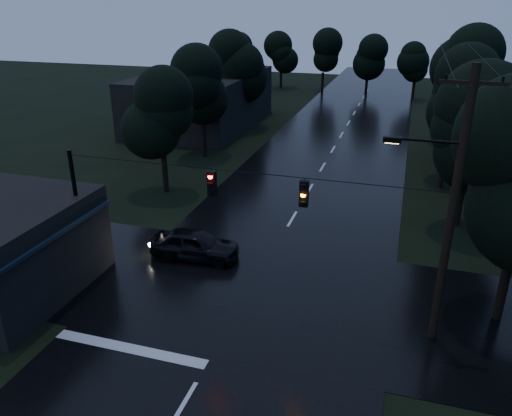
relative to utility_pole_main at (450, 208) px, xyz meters
The scene contains 14 objects.
main_road 21.06m from the utility_pole_main, 111.30° to the left, with size 12.00×120.00×0.02m, color black.
cross_street 9.14m from the utility_pole_main, behind, with size 60.00×9.00×0.02m, color black.
building_far_left 36.15m from the utility_pole_main, 126.44° to the left, with size 10.00×16.00×5.00m, color black.
utility_pole_main is the anchor object (origin of this frame).
utility_pole_far 17.08m from the utility_pole_main, 87.00° to the left, with size 2.00×0.30×7.50m.
anchor_pole_left 15.08m from the utility_pole_main, behind, with size 0.18×0.18×6.00m, color black.
span_signals 6.85m from the utility_pole_main, behind, with size 15.00×0.37×1.12m.
tree_left_a 19.76m from the utility_pole_main, 146.16° to the left, with size 3.92×3.92×8.26m.
tree_left_b 25.50m from the utility_pole_main, 131.84° to the left, with size 4.20×4.20×8.85m.
tree_left_c 33.94m from the utility_pole_main, 121.27° to the left, with size 4.48×4.48×9.44m.
tree_right_a 11.12m from the utility_pole_main, 81.77° to the left, with size 4.20×4.20×8.85m.
tree_right_b 19.14m from the utility_pole_main, 83.42° to the left, with size 4.48×4.48×9.44m.
tree_right_c 29.16m from the utility_pole_main, 84.50° to the left, with size 4.76×4.76×10.03m.
car 12.20m from the utility_pole_main, 164.11° to the left, with size 1.73×4.30×1.47m, color black.
Camera 1 is at (5.70, -5.71, 11.77)m, focal length 35.00 mm.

